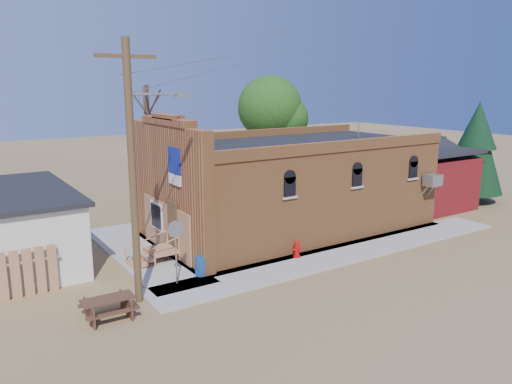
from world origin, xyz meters
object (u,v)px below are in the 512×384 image
utility_pole (134,168)px  stop_sign (175,235)px  trash_barrel (201,266)px  brick_bar (289,186)px  picnic_table (108,305)px  fire_hydrant (297,249)px

utility_pole → stop_sign: (1.68, 0.60, -2.78)m
trash_barrel → brick_bar: bearing=26.4°
stop_sign → picnic_table: 3.64m
brick_bar → fire_hydrant: 4.96m
utility_pole → picnic_table: bearing=-152.7°
brick_bar → trash_barrel: bearing=-153.6°
utility_pole → brick_bar: bearing=23.7°
fire_hydrant → picnic_table: 8.75m
stop_sign → picnic_table: stop_sign is taller
fire_hydrant → trash_barrel: bearing=-166.3°
brick_bar → picnic_table: 12.36m
picnic_table → utility_pole: bearing=29.0°
stop_sign → brick_bar: bearing=41.9°
trash_barrel → picnic_table: bearing=-159.8°
trash_barrel → utility_pole: bearing=-163.4°
utility_pole → picnic_table: utility_pole is taller
utility_pole → fire_hydrant: utility_pole is taller
stop_sign → fire_hydrant: bearing=15.6°
stop_sign → trash_barrel: 1.94m
fire_hydrant → stop_sign: stop_sign is taller
fire_hydrant → trash_barrel: fire_hydrant is taller
utility_pole → trash_barrel: (2.84, 0.85, -4.31)m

